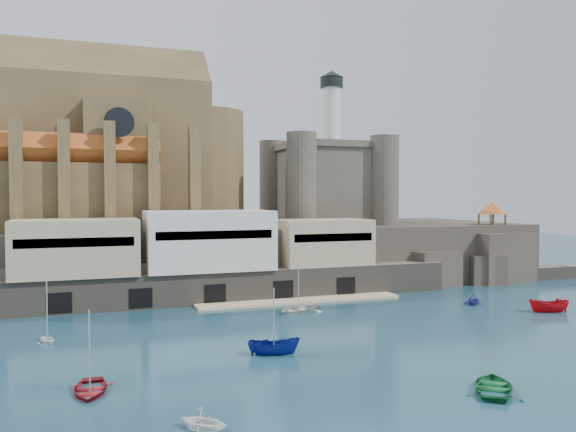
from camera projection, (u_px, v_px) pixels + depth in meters
The scene contains 15 objects.
ground at pixel (340, 331), 62.66m from camera, with size 300.00×300.00×0.00m, color #173C4D.
promontory at pixel (246, 254), 99.50m from camera, with size 100.00×36.00×10.00m.
quay at pixel (208, 259), 80.77m from camera, with size 70.00×12.00×13.05m.
church at pixel (102, 154), 93.22m from camera, with size 47.00×25.93×30.51m.
castle_keep at pixel (326, 179), 106.09m from camera, with size 21.20×21.20×29.30m.
rock_outcrop at pixel (492, 258), 100.92m from camera, with size 14.50×10.50×8.70m.
pavilion at pixel (492, 209), 100.77m from camera, with size 6.40×6.40×5.40m.
boat_0 at pixel (90, 392), 43.13m from camera, with size 3.82×1.11×5.35m, color maroon.
boat_1 at pixel (203, 430), 36.22m from camera, with size 2.90×1.77×3.37m, color white.
boat_2 at pixel (274, 354), 53.45m from camera, with size 1.88×1.93×5.00m, color navy.
boat_3 at pixel (494, 390), 43.57m from camera, with size 4.38×1.27×6.13m, color #156C31.
boat_4 at pixel (47, 342), 57.93m from camera, with size 2.30×1.41×2.67m, color white.
boat_5 at pixel (549, 312), 73.01m from camera, with size 2.04×2.10×5.43m, color #BA0912.
boat_6 at pixel (298, 312), 73.02m from camera, with size 4.63×1.34×6.49m, color beige.
boat_7 at pixel (473, 304), 78.25m from camera, with size 3.01×1.84×3.49m, color navy.
Camera 1 is at (-26.34, -56.62, 15.07)m, focal length 35.00 mm.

